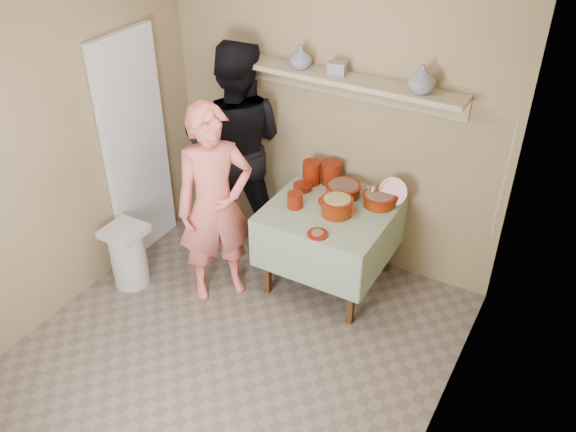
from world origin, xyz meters
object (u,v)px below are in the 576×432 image
Objects in this scene: serving_table at (331,219)px; cazuela_rice at (337,205)px; person_cook at (215,206)px; trash_bin at (128,255)px; person_helper at (236,146)px.

cazuela_rice reaches higher than serving_table.
person_cook is 0.96m from trash_bin.
serving_table reaches higher than trash_bin.
cazuela_rice is (1.13, -0.29, -0.10)m from person_helper.
person_helper is 3.38× the size of trash_bin.
cazuela_rice is at bearing 142.00° from person_helper.
serving_table is at bearing 144.64° from person_helper.
person_cook reaches higher than trash_bin.
person_helper is 1.12m from serving_table.
person_helper reaches higher than serving_table.
cazuela_rice is 1.82m from trash_bin.
cazuela_rice is 0.59× the size of trash_bin.
person_cook is 0.83m from person_helper.
serving_table is 1.74× the size of trash_bin.
person_cook is 5.11× the size of cazuela_rice.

